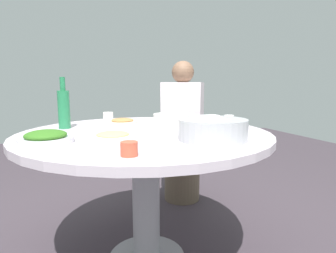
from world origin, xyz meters
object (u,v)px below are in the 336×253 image
at_px(round_dining_table, 146,156).
at_px(dish_greens, 46,138).
at_px(rice_bowl, 213,129).
at_px(soup_bowl, 175,119).
at_px(dish_tofu_braise, 122,121).
at_px(dish_noodles, 113,136).
at_px(green_bottle, 64,108).
at_px(tea_cup_side, 229,120).
at_px(stool_for_diner_left, 182,174).
at_px(tea_cup_far, 129,149).
at_px(tea_cup_near, 108,116).
at_px(diner_left, 183,113).

bearing_deg(round_dining_table, dish_greens, -162.17).
distance_m(rice_bowl, soup_bowl, 0.60).
bearing_deg(dish_tofu_braise, dish_noodles, -104.93).
distance_m(soup_bowl, green_bottle, 0.69).
relative_size(tea_cup_side, stool_for_diner_left, 0.13).
relative_size(dish_tofu_braise, green_bottle, 0.68).
bearing_deg(green_bottle, dish_tofu_braise, 13.99).
bearing_deg(dish_noodles, green_bottle, 116.88).
xyz_separation_m(soup_bowl, tea_cup_side, (0.30, -0.19, 0.00)).
height_order(dish_tofu_braise, tea_cup_far, tea_cup_far).
height_order(tea_cup_far, tea_cup_side, tea_cup_side).
height_order(dish_noodles, tea_cup_near, tea_cup_near).
xyz_separation_m(dish_noodles, tea_cup_near, (0.07, 0.72, 0.01)).
relative_size(green_bottle, tea_cup_far, 4.72).
xyz_separation_m(soup_bowl, stool_for_diner_left, (0.27, 0.51, -0.57)).
relative_size(round_dining_table, stool_for_diner_left, 2.91).
distance_m(dish_tofu_braise, dish_greens, 0.66).
bearing_deg(round_dining_table, diner_left, 54.97).
relative_size(round_dining_table, dish_tofu_braise, 6.70).
distance_m(round_dining_table, rice_bowl, 0.45).
distance_m(tea_cup_far, diner_left, 1.46).
bearing_deg(rice_bowl, tea_cup_far, -158.86).
bearing_deg(round_dining_table, rice_bowl, -55.66).
xyz_separation_m(dish_tofu_braise, dish_greens, (-0.42, -0.50, 0.01)).
xyz_separation_m(round_dining_table, stool_for_diner_left, (0.54, 0.77, -0.40)).
distance_m(soup_bowl, stool_for_diner_left, 0.81).
distance_m(dish_noodles, tea_cup_side, 0.80).
bearing_deg(green_bottle, dish_greens, -99.85).
distance_m(rice_bowl, dish_noodles, 0.46).
bearing_deg(tea_cup_far, rice_bowl, 21.14).
bearing_deg(diner_left, tea_cup_near, -161.60).
height_order(tea_cup_near, tea_cup_far, tea_cup_near).
distance_m(round_dining_table, tea_cup_far, 0.56).
distance_m(soup_bowl, dish_noodles, 0.64).
relative_size(soup_bowl, tea_cup_side, 5.03).
relative_size(tea_cup_near, tea_cup_side, 1.14).
height_order(dish_greens, tea_cup_far, dish_greens).
relative_size(round_dining_table, tea_cup_side, 21.88).
bearing_deg(tea_cup_far, stool_for_diner_left, 60.11).
height_order(green_bottle, tea_cup_side, green_bottle).
xyz_separation_m(rice_bowl, dish_greens, (-0.72, 0.18, -0.03)).
relative_size(dish_tofu_braise, diner_left, 0.26).
height_order(rice_bowl, tea_cup_near, rice_bowl).
bearing_deg(tea_cup_far, diner_left, 60.11).
height_order(rice_bowl, diner_left, diner_left).
bearing_deg(rice_bowl, green_bottle, 137.53).
relative_size(round_dining_table, tea_cup_far, 21.47).
distance_m(round_dining_table, dish_greens, 0.54).
xyz_separation_m(rice_bowl, green_bottle, (-0.65, 0.59, 0.07)).
xyz_separation_m(round_dining_table, tea_cup_far, (-0.19, -0.50, 0.16)).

